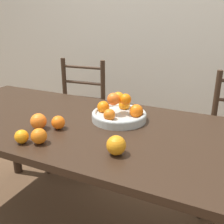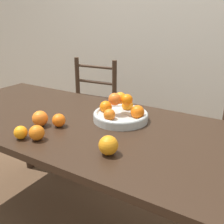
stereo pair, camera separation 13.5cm
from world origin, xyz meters
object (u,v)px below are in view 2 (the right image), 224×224
(orange_loose_1, at_px, (21,132))
(orange_loose_4, at_px, (40,118))
(fruit_bowl, at_px, (121,113))
(orange_loose_2, at_px, (37,133))
(orange_loose_0, at_px, (108,145))
(orange_loose_3, at_px, (59,120))
(chair_left, at_px, (88,116))

(orange_loose_1, relative_size, orange_loose_4, 0.77)
(fruit_bowl, distance_m, orange_loose_2, 0.46)
(orange_loose_2, bearing_deg, orange_loose_4, 130.89)
(fruit_bowl, relative_size, orange_loose_0, 3.64)
(orange_loose_3, relative_size, chair_left, 0.07)
(orange_loose_1, relative_size, orange_loose_3, 0.91)
(orange_loose_2, xyz_separation_m, orange_loose_4, (-0.11, 0.13, 0.01))
(orange_loose_4, bearing_deg, fruit_bowl, 42.22)
(orange_loose_4, bearing_deg, chair_left, 111.37)
(orange_loose_4, relative_size, chair_left, 0.09)
(orange_loose_3, height_order, chair_left, chair_left)
(chair_left, bearing_deg, fruit_bowl, -46.06)
(orange_loose_4, distance_m, chair_left, 0.97)
(orange_loose_1, bearing_deg, orange_loose_0, 11.88)
(orange_loose_0, xyz_separation_m, orange_loose_4, (-0.46, 0.07, -0.00))
(orange_loose_1, distance_m, orange_loose_4, 0.16)
(fruit_bowl, height_order, orange_loose_0, fruit_bowl)
(orange_loose_3, bearing_deg, chair_left, 117.63)
(orange_loose_2, bearing_deg, orange_loose_1, -157.19)
(orange_loose_2, xyz_separation_m, chair_left, (-0.44, 0.98, -0.33))
(orange_loose_0, bearing_deg, chair_left, 130.97)
(fruit_bowl, relative_size, orange_loose_4, 3.67)
(orange_loose_0, bearing_deg, orange_loose_1, -168.12)
(orange_loose_2, relative_size, orange_loose_4, 0.88)
(orange_loose_1, distance_m, chair_left, 1.12)
(fruit_bowl, relative_size, orange_loose_2, 4.19)
(fruit_bowl, bearing_deg, orange_loose_4, -137.78)
(orange_loose_2, distance_m, orange_loose_3, 0.17)
(orange_loose_4, height_order, chair_left, chair_left)
(orange_loose_1, bearing_deg, orange_loose_4, 103.13)
(fruit_bowl, bearing_deg, orange_loose_3, -133.10)
(orange_loose_3, xyz_separation_m, chair_left, (-0.42, 0.80, -0.33))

